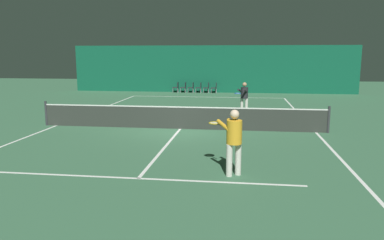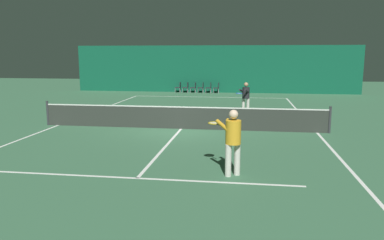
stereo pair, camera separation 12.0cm
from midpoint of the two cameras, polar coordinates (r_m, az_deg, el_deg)
name	(u,v)px [view 2 (the right image)]	position (r m, az deg, el deg)	size (l,w,h in m)	color
ground_plane	(181,129)	(15.66, -1.45, -1.36)	(60.00, 60.00, 0.00)	#386647
backdrop_curtain	(214,69)	(30.60, 3.44, 7.75)	(23.00, 0.12, 3.78)	#0F5138
court_line_baseline_far	(209,97)	(27.33, 2.78, 3.51)	(11.00, 0.10, 0.00)	white
court_line_service_far	(200,108)	(21.91, 1.39, 1.91)	(8.25, 0.10, 0.00)	white
court_line_service_near	(137,178)	(9.62, -7.98, -8.78)	(8.25, 0.10, 0.00)	white
court_line_sideline_left	(58,125)	(17.44, -19.55, -0.76)	(0.10, 23.80, 0.00)	white
court_line_sideline_right	(317,133)	(15.71, 18.75, -1.85)	(0.10, 23.80, 0.00)	white
court_line_centre	(181,129)	(15.66, -1.45, -1.35)	(0.10, 12.80, 0.00)	white
tennis_net	(181,117)	(15.57, -1.45, 0.48)	(12.00, 0.10, 1.07)	#2D332D
player_near	(232,137)	(9.57, 6.51, -2.65)	(1.06, 1.34, 1.71)	beige
player_far	(246,96)	(19.77, 8.33, 3.71)	(0.79, 1.38, 1.64)	beige
courtside_chair_0	(179,87)	(30.51, -1.92, 5.10)	(0.44, 0.44, 0.84)	#99999E
courtside_chair_1	(186,87)	(30.41, -0.76, 5.09)	(0.44, 0.44, 0.84)	#99999E
courtside_chair_2	(194,87)	(30.31, 0.41, 5.08)	(0.44, 0.44, 0.84)	#99999E
courtside_chair_3	(202,87)	(30.24, 1.59, 5.06)	(0.44, 0.44, 0.84)	#99999E
courtside_chair_4	(209,87)	(30.17, 2.77, 5.04)	(0.44, 0.44, 0.84)	#99999E
courtside_chair_5	(217,87)	(30.12, 3.96, 5.02)	(0.44, 0.44, 0.84)	#99999E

